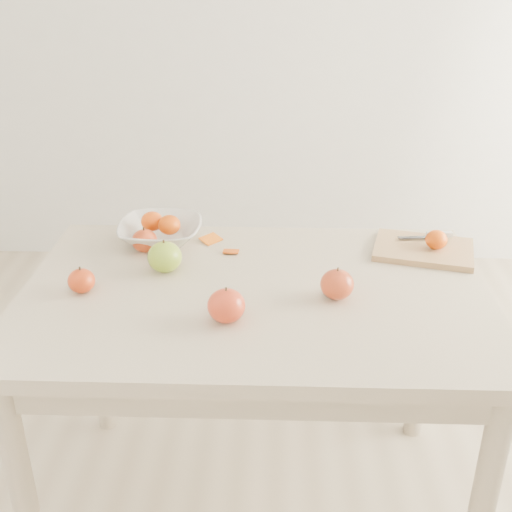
{
  "coord_description": "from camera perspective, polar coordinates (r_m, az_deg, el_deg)",
  "views": [
    {
      "loc": [
        0.05,
        -1.44,
        1.55
      ],
      "look_at": [
        0.0,
        0.05,
        0.82
      ],
      "focal_mm": 45.0,
      "sensor_mm": 36.0,
      "label": 1
    }
  ],
  "objects": [
    {
      "name": "table",
      "position": [
        1.7,
        -0.06,
        -5.88
      ],
      "size": [
        1.2,
        0.8,
        0.75
      ],
      "color": "beige",
      "rests_on": "ground"
    },
    {
      "name": "orange_peel_a",
      "position": [
        1.91,
        -4.03,
        1.39
      ],
      "size": [
        0.07,
        0.07,
        0.01
      ],
      "primitive_type": "cube",
      "rotation": [
        0.21,
        0.0,
        0.83
      ],
      "color": "orange",
      "rests_on": "table"
    },
    {
      "name": "paring_knife",
      "position": [
        1.96,
        15.64,
        1.83
      ],
      "size": [
        0.17,
        0.05,
        0.01
      ],
      "color": "silver",
      "rests_on": "cutting_board"
    },
    {
      "name": "apple_red_a",
      "position": [
        1.86,
        -9.88,
        1.35
      ],
      "size": [
        0.07,
        0.07,
        0.07
      ],
      "primitive_type": "ellipsoid",
      "color": "maroon",
      "rests_on": "table"
    },
    {
      "name": "ground",
      "position": [
        2.11,
        -0.05,
        -21.05
      ],
      "size": [
        3.5,
        3.5,
        0.0
      ],
      "primitive_type": "plane",
      "color": "#C6B293",
      "rests_on": "ground"
    },
    {
      "name": "bowl_tangerine_far",
      "position": [
        1.89,
        -7.72,
        2.77
      ],
      "size": [
        0.07,
        0.07,
        0.06
      ],
      "primitive_type": "ellipsoid",
      "color": "#D15707",
      "rests_on": "fruit_bowl"
    },
    {
      "name": "apple_red_c",
      "position": [
        1.5,
        -2.65,
        -4.43
      ],
      "size": [
        0.09,
        0.09,
        0.08
      ],
      "primitive_type": "ellipsoid",
      "color": "#A80F02",
      "rests_on": "table"
    },
    {
      "name": "apple_red_b",
      "position": [
        1.68,
        -15.26,
        -2.14
      ],
      "size": [
        0.07,
        0.07,
        0.06
      ],
      "primitive_type": "ellipsoid",
      "color": "#9D190F",
      "rests_on": "table"
    },
    {
      "name": "bowl_tangerine_near",
      "position": [
        1.92,
        -9.22,
        3.08
      ],
      "size": [
        0.07,
        0.07,
        0.06
      ],
      "primitive_type": "ellipsoid",
      "color": "#E43C08",
      "rests_on": "fruit_bowl"
    },
    {
      "name": "board_tangerine",
      "position": [
        1.88,
        15.74,
        1.41
      ],
      "size": [
        0.06,
        0.06,
        0.05
      ],
      "primitive_type": "ellipsoid",
      "color": "#D05507",
      "rests_on": "cutting_board"
    },
    {
      "name": "cutting_board",
      "position": [
        1.9,
        14.66,
        0.55
      ],
      "size": [
        0.31,
        0.26,
        0.02
      ],
      "primitive_type": "cube",
      "rotation": [
        0.0,
        0.0,
        -0.24
      ],
      "color": "tan",
      "rests_on": "table"
    },
    {
      "name": "orange_peel_b",
      "position": [
        1.84,
        -2.24,
        0.36
      ],
      "size": [
        0.05,
        0.04,
        0.01
      ],
      "primitive_type": "cube",
      "rotation": [
        -0.14,
        0.0,
        -0.04
      ],
      "color": "#CE4E0E",
      "rests_on": "table"
    },
    {
      "name": "apple_green",
      "position": [
        1.74,
        -8.12,
        -0.08
      ],
      "size": [
        0.09,
        0.09,
        0.08
      ],
      "primitive_type": "ellipsoid",
      "color": "#5C8F17",
      "rests_on": "table"
    },
    {
      "name": "fruit_bowl",
      "position": [
        1.92,
        -8.48,
        2.11
      ],
      "size": [
        0.24,
        0.24,
        0.06
      ],
      "primitive_type": "imported",
      "color": "silver",
      "rests_on": "table"
    },
    {
      "name": "apple_red_e",
      "position": [
        1.6,
        7.21,
        -2.51
      ],
      "size": [
        0.08,
        0.08,
        0.08
      ],
      "primitive_type": "ellipsoid",
      "color": "maroon",
      "rests_on": "table"
    }
  ]
}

